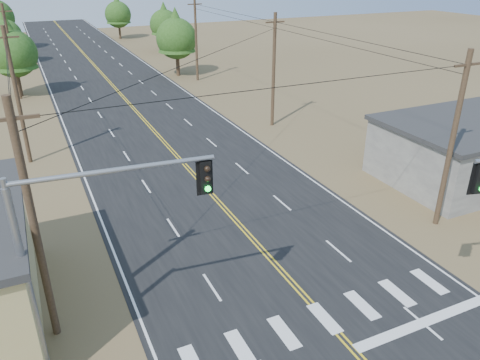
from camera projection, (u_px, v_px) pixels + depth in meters
road at (171, 149)px, 38.12m from camera, size 15.00×200.00×0.02m
utility_pole_left_near at (34, 226)px, 17.16m from camera, size 1.80×0.30×10.00m
utility_pole_left_mid at (17, 96)px, 33.57m from camera, size 1.80×0.30×10.00m
utility_pole_left_far at (11, 52)px, 49.97m from camera, size 1.80×0.30×10.00m
utility_pole_right_near at (452, 141)px, 25.20m from camera, size 1.80×0.30×10.00m
utility_pole_right_mid at (274, 70)px, 41.61m from camera, size 1.80×0.30×10.00m
utility_pole_right_far at (196, 39)px, 58.01m from camera, size 1.80×0.30×10.00m
signal_mast_left at (82, 239)px, 15.80m from camera, size 6.75×1.03×7.97m
tree_left_near at (12, 49)px, 50.82m from camera, size 5.18×5.18×8.63m
tree_left_mid at (5, 32)px, 67.35m from camera, size 4.53×4.53×7.55m
tree_right_near at (176, 34)px, 60.38m from camera, size 5.23×5.23×8.71m
tree_right_mid at (164, 21)px, 77.07m from camera, size 4.80×4.80×7.99m
tree_right_far at (118, 12)px, 90.01m from camera, size 4.94×4.94×8.24m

